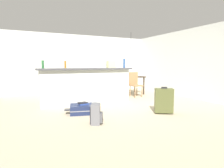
{
  "coord_description": "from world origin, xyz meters",
  "views": [
    {
      "loc": [
        -2.44,
        -4.99,
        1.22
      ],
      "look_at": [
        0.02,
        0.14,
        0.62
      ],
      "focal_mm": 29.67,
      "sensor_mm": 36.0,
      "label": 1
    }
  ],
  "objects_px": {
    "bottle_clear": "(105,64)",
    "grocery_bag": "(111,64)",
    "suitcase_flat_navy": "(84,109)",
    "bottle_white": "(88,64)",
    "bottle_blue": "(124,63)",
    "pendant_lamp": "(131,46)",
    "dining_chair_near_partition": "(135,83)",
    "backpack_grey": "(96,114)",
    "bottle_amber": "(65,65)",
    "dining_table": "(129,79)",
    "book_stack": "(83,103)",
    "bottle_green": "(43,64)",
    "suitcase_upright_olive": "(164,100)"
  },
  "relations": [
    {
      "from": "bottle_amber",
      "to": "book_stack",
      "type": "xyz_separation_m",
      "value": [
        0.2,
        -1.06,
        -0.97
      ]
    },
    {
      "from": "bottle_blue",
      "to": "dining_chair_near_partition",
      "type": "xyz_separation_m",
      "value": [
        0.77,
        0.54,
        -0.75
      ]
    },
    {
      "from": "grocery_bag",
      "to": "suitcase_flat_navy",
      "type": "xyz_separation_m",
      "value": [
        -1.23,
        -1.01,
        -1.11
      ]
    },
    {
      "from": "dining_table",
      "to": "pendant_lamp",
      "type": "distance_m",
      "value": 1.32
    },
    {
      "from": "suitcase_upright_olive",
      "to": "bottle_clear",
      "type": "bearing_deg",
      "value": 111.96
    },
    {
      "from": "bottle_clear",
      "to": "bottle_blue",
      "type": "xyz_separation_m",
      "value": [
        0.67,
        -0.04,
        0.01
      ]
    },
    {
      "from": "dining_chair_near_partition",
      "to": "suitcase_flat_navy",
      "type": "distance_m",
      "value": 2.93
    },
    {
      "from": "bottle_amber",
      "to": "pendant_lamp",
      "type": "distance_m",
      "value": 3.1
    },
    {
      "from": "bottle_clear",
      "to": "book_stack",
      "type": "relative_size",
      "value": 1.09
    },
    {
      "from": "suitcase_flat_navy",
      "to": "book_stack",
      "type": "relative_size",
      "value": 3.53
    },
    {
      "from": "bottle_white",
      "to": "book_stack",
      "type": "relative_size",
      "value": 1.08
    },
    {
      "from": "book_stack",
      "to": "bottle_amber",
      "type": "bearing_deg",
      "value": 100.71
    },
    {
      "from": "bottle_amber",
      "to": "book_stack",
      "type": "bearing_deg",
      "value": -79.29
    },
    {
      "from": "bottle_clear",
      "to": "pendant_lamp",
      "type": "bearing_deg",
      "value": 33.64
    },
    {
      "from": "suitcase_upright_olive",
      "to": "book_stack",
      "type": "bearing_deg",
      "value": 153.72
    },
    {
      "from": "grocery_bag",
      "to": "bottle_amber",
      "type": "bearing_deg",
      "value": 177.19
    },
    {
      "from": "bottle_clear",
      "to": "grocery_bag",
      "type": "distance_m",
      "value": 0.2
    },
    {
      "from": "pendant_lamp",
      "to": "bottle_clear",
      "type": "bearing_deg",
      "value": -146.36
    },
    {
      "from": "bottle_blue",
      "to": "grocery_bag",
      "type": "height_order",
      "value": "bottle_blue"
    },
    {
      "from": "bottle_white",
      "to": "backpack_grey",
      "type": "height_order",
      "value": "bottle_white"
    },
    {
      "from": "dining_chair_near_partition",
      "to": "bottle_green",
      "type": "bearing_deg",
      "value": -172.65
    },
    {
      "from": "backpack_grey",
      "to": "bottle_white",
      "type": "bearing_deg",
      "value": 76.0
    },
    {
      "from": "grocery_bag",
      "to": "dining_table",
      "type": "xyz_separation_m",
      "value": [
        1.34,
        1.1,
        -0.58
      ]
    },
    {
      "from": "dining_chair_near_partition",
      "to": "book_stack",
      "type": "height_order",
      "value": "dining_chair_near_partition"
    },
    {
      "from": "grocery_bag",
      "to": "suitcase_upright_olive",
      "type": "bearing_deg",
      "value": -73.31
    },
    {
      "from": "dining_chair_near_partition",
      "to": "backpack_grey",
      "type": "xyz_separation_m",
      "value": [
        -2.49,
        -2.43,
        -0.31
      ]
    },
    {
      "from": "bottle_amber",
      "to": "dining_table",
      "type": "height_order",
      "value": "bottle_amber"
    },
    {
      "from": "bottle_amber",
      "to": "bottle_clear",
      "type": "xyz_separation_m",
      "value": [
        1.25,
        -0.06,
        0.03
      ]
    },
    {
      "from": "dining_table",
      "to": "book_stack",
      "type": "distance_m",
      "value": 3.35
    },
    {
      "from": "dining_table",
      "to": "backpack_grey",
      "type": "height_order",
      "value": "dining_table"
    },
    {
      "from": "bottle_white",
      "to": "pendant_lamp",
      "type": "distance_m",
      "value": 2.52
    },
    {
      "from": "pendant_lamp",
      "to": "dining_chair_near_partition",
      "type": "bearing_deg",
      "value": -104.55
    },
    {
      "from": "bottle_white",
      "to": "bottle_green",
      "type": "bearing_deg",
      "value": 175.94
    },
    {
      "from": "suitcase_upright_olive",
      "to": "suitcase_flat_navy",
      "type": "bearing_deg",
      "value": 154.04
    },
    {
      "from": "dining_chair_near_partition",
      "to": "suitcase_flat_navy",
      "type": "bearing_deg",
      "value": -148.47
    },
    {
      "from": "bottle_white",
      "to": "bottle_amber",
      "type": "bearing_deg",
      "value": 173.61
    },
    {
      "from": "grocery_bag",
      "to": "bottle_green",
      "type": "bearing_deg",
      "value": 177.58
    },
    {
      "from": "book_stack",
      "to": "bottle_blue",
      "type": "bearing_deg",
      "value": 29.3
    },
    {
      "from": "bottle_amber",
      "to": "suitcase_flat_navy",
      "type": "xyz_separation_m",
      "value": [
        0.21,
        -1.08,
        -1.11
      ]
    },
    {
      "from": "pendant_lamp",
      "to": "suitcase_upright_olive",
      "type": "height_order",
      "value": "pendant_lamp"
    },
    {
      "from": "bottle_blue",
      "to": "dining_table",
      "type": "xyz_separation_m",
      "value": [
        0.87,
        1.12,
        -0.62
      ]
    },
    {
      "from": "pendant_lamp",
      "to": "backpack_grey",
      "type": "bearing_deg",
      "value": -131.44
    },
    {
      "from": "dining_chair_near_partition",
      "to": "book_stack",
      "type": "distance_m",
      "value": 2.92
    },
    {
      "from": "suitcase_flat_navy",
      "to": "bottle_white",
      "type": "bearing_deg",
      "value": 65.39
    },
    {
      "from": "bottle_clear",
      "to": "suitcase_upright_olive",
      "type": "xyz_separation_m",
      "value": [
        0.76,
        -1.89,
        -0.92
      ]
    },
    {
      "from": "suitcase_flat_navy",
      "to": "suitcase_upright_olive",
      "type": "relative_size",
      "value": 1.32
    },
    {
      "from": "bottle_green",
      "to": "bottle_blue",
      "type": "xyz_separation_m",
      "value": [
        2.53,
        -0.11,
        0.04
      ]
    },
    {
      "from": "bottle_green",
      "to": "bottle_amber",
      "type": "distance_m",
      "value": 0.62
    },
    {
      "from": "backpack_grey",
      "to": "book_stack",
      "type": "xyz_separation_m",
      "value": [
        0.0,
        0.93,
        0.05
      ]
    },
    {
      "from": "suitcase_upright_olive",
      "to": "backpack_grey",
      "type": "height_order",
      "value": "suitcase_upright_olive"
    }
  ]
}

